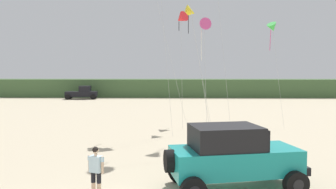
# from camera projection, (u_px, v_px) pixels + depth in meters

# --- Properties ---
(dune_ridge) EXTENTS (90.00, 6.26, 2.89)m
(dune_ridge) POSITION_uv_depth(u_px,v_px,m) (131.00, 88.00, 56.20)
(dune_ridge) COLOR #426038
(dune_ridge) RESTS_ON ground_plane
(jeep) EXTENTS (5.01, 3.19, 2.26)m
(jeep) POSITION_uv_depth(u_px,v_px,m) (233.00, 155.00, 11.73)
(jeep) COLOR teal
(jeep) RESTS_ON ground_plane
(person_watching) EXTENTS (0.59, 0.41, 1.67)m
(person_watching) POSITION_uv_depth(u_px,v_px,m) (96.00, 168.00, 11.05)
(person_watching) COLOR #DBB28E
(person_watching) RESTS_ON ground_plane
(distant_pickup) EXTENTS (4.77, 2.81, 1.98)m
(distant_pickup) POSITION_uv_depth(u_px,v_px,m) (82.00, 93.00, 50.74)
(distant_pickup) COLOR black
(distant_pickup) RESTS_ON ground_plane
(kite_red_delta) EXTENTS (0.98, 3.25, 8.05)m
(kite_red_delta) POSITION_uv_depth(u_px,v_px,m) (272.00, 28.00, 26.09)
(kite_red_delta) COLOR green
(kite_red_delta) RESTS_ON ground_plane
(kite_green_box) EXTENTS (1.30, 2.25, 8.60)m
(kite_green_box) POSITION_uv_depth(u_px,v_px,m) (181.00, 19.00, 25.12)
(kite_green_box) COLOR red
(kite_green_box) RESTS_ON ground_plane
(kite_purple_stunt) EXTENTS (1.90, 5.92, 9.60)m
(kite_purple_stunt) POSITION_uv_depth(u_px,v_px,m) (190.00, 12.00, 27.78)
(kite_purple_stunt) COLOR yellow
(kite_purple_stunt) RESTS_ON ground_plane
(kite_blue_swept) EXTENTS (1.09, 3.54, 7.47)m
(kite_blue_swept) POSITION_uv_depth(u_px,v_px,m) (204.00, 25.00, 20.64)
(kite_blue_swept) COLOR #E04C93
(kite_blue_swept) RESTS_ON ground_plane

